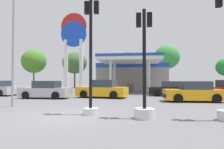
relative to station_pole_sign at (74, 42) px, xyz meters
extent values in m
plane|color=slate|center=(5.79, -17.81, -6.63)|extent=(90.00, 90.00, 0.00)
cube|color=gray|center=(7.76, 5.12, -4.64)|extent=(10.16, 6.67, 3.98)
cube|color=#194CB2|center=(7.76, 1.74, -3.00)|extent=(10.16, 0.12, 0.60)
cube|color=white|center=(7.76, -1.75, -2.73)|extent=(7.17, 6.49, 0.35)
cube|color=#194CB2|center=(7.76, -1.75, -2.41)|extent=(7.27, 6.59, 0.30)
cylinder|color=silver|center=(5.61, -3.54, -4.77)|extent=(0.32, 0.32, 3.72)
cylinder|color=silver|center=(9.91, -3.54, -4.77)|extent=(0.32, 0.32, 3.72)
cylinder|color=silver|center=(5.61, 0.03, -4.77)|extent=(0.32, 0.32, 3.72)
cylinder|color=silver|center=(9.91, 0.03, -4.77)|extent=(0.32, 0.32, 3.72)
cube|color=#4C4C51|center=(7.76, -1.75, -6.08)|extent=(0.90, 0.60, 1.10)
cube|color=white|center=(-1.09, -0.01, -3.13)|extent=(0.40, 0.56, 7.01)
cube|color=white|center=(1.09, -0.01, -3.13)|extent=(0.40, 0.56, 7.01)
cylinder|color=blue|center=(0.00, -0.01, 1.18)|extent=(3.56, 0.22, 3.56)
cylinder|color=red|center=(0.00, 0.01, 2.25)|extent=(3.56, 0.22, 3.56)
cube|color=white|center=(0.00, 0.05, 1.71)|extent=(3.27, 0.08, 0.64)
cylinder|color=black|center=(10.46, -7.09, -6.33)|extent=(0.63, 0.33, 0.60)
cylinder|color=black|center=(10.81, -5.53, -6.33)|extent=(0.63, 0.33, 0.60)
cylinder|color=black|center=(12.83, -7.62, -6.33)|extent=(0.63, 0.33, 0.60)
cylinder|color=black|center=(13.18, -6.06, -6.33)|extent=(0.63, 0.33, 0.60)
cube|color=black|center=(11.82, -6.58, -6.14)|extent=(4.18, 2.46, 0.71)
cube|color=#2D3842|center=(11.96, -6.61, -5.52)|extent=(2.14, 1.83, 0.60)
cube|color=black|center=(9.95, -6.15, -6.24)|extent=(0.45, 1.55, 0.22)
cylinder|color=black|center=(-3.89, -9.13, -6.32)|extent=(0.65, 0.32, 0.62)
cylinder|color=black|center=(-3.60, -7.49, -6.32)|extent=(0.65, 0.32, 0.62)
cylinder|color=black|center=(15.38, -7.13, -6.31)|extent=(0.68, 0.37, 0.65)
cylinder|color=black|center=(-0.15, -11.10, -6.32)|extent=(0.62, 0.22, 0.62)
cylinder|color=black|center=(-0.17, -9.44, -6.32)|extent=(0.62, 0.22, 0.62)
cylinder|color=black|center=(2.35, -11.08, -6.32)|extent=(0.62, 0.22, 0.62)
cylinder|color=black|center=(2.34, -9.42, -6.32)|extent=(0.62, 0.22, 0.62)
cube|color=#B2B2BA|center=(1.09, -10.26, -6.12)|extent=(4.06, 1.72, 0.73)
cube|color=#2D3842|center=(1.24, -10.26, -5.49)|extent=(1.94, 1.52, 0.62)
cube|color=black|center=(-0.89, -10.28, -6.23)|extent=(0.13, 1.61, 0.23)
cylinder|color=black|center=(4.21, -9.62, -6.31)|extent=(0.68, 0.34, 0.65)
cylinder|color=black|center=(4.52, -7.90, -6.31)|extent=(0.68, 0.34, 0.65)
cylinder|color=black|center=(6.81, -10.09, -6.31)|extent=(0.68, 0.34, 0.65)
cylinder|color=black|center=(7.13, -8.37, -6.31)|extent=(0.68, 0.34, 0.65)
cube|color=orange|center=(5.67, -8.99, -6.09)|extent=(4.53, 2.53, 0.77)
cube|color=#2D3842|center=(5.82, -9.02, -5.42)|extent=(2.29, 1.93, 0.65)
cube|color=black|center=(3.60, -8.62, -6.20)|extent=(0.42, 1.70, 0.24)
cylinder|color=black|center=(11.44, -12.12, -6.33)|extent=(0.62, 0.24, 0.61)
cylinder|color=black|center=(11.34, -10.48, -6.33)|extent=(0.62, 0.24, 0.61)
cylinder|color=black|center=(13.92, -11.98, -6.33)|extent=(0.62, 0.24, 0.61)
cylinder|color=black|center=(13.82, -10.34, -6.33)|extent=(0.62, 0.24, 0.61)
cube|color=orange|center=(12.63, -11.23, -6.13)|extent=(4.10, 1.91, 0.72)
cube|color=#2D3842|center=(12.77, -11.22, -5.50)|extent=(1.99, 1.60, 0.61)
cube|color=black|center=(10.67, -11.34, -6.23)|extent=(0.21, 1.60, 0.23)
cylinder|color=silver|center=(6.74, -17.33, -6.49)|extent=(0.68, 0.68, 0.29)
cylinder|color=black|center=(6.74, -17.33, -3.88)|extent=(0.14, 0.14, 4.93)
cube|color=black|center=(6.52, -17.17, -1.80)|extent=(0.21, 0.20, 0.57)
sphere|color=red|center=(6.52, -17.05, -1.62)|extent=(0.15, 0.15, 0.15)
sphere|color=#D89E0C|center=(6.52, -17.05, -1.80)|extent=(0.15, 0.15, 0.15)
sphere|color=green|center=(6.52, -17.05, -1.98)|extent=(0.15, 0.15, 0.15)
cube|color=black|center=(6.96, -17.17, -1.80)|extent=(0.21, 0.20, 0.57)
sphere|color=red|center=(6.96, -17.05, -1.62)|extent=(0.15, 0.15, 0.15)
sphere|color=#D89E0C|center=(6.96, -17.05, -1.80)|extent=(0.15, 0.15, 0.15)
sphere|color=green|center=(6.96, -17.05, -1.98)|extent=(0.15, 0.15, 0.15)
cylinder|color=silver|center=(9.09, -17.91, -6.43)|extent=(0.82, 0.82, 0.40)
cylinder|color=black|center=(9.09, -17.91, -4.24)|extent=(0.14, 0.14, 3.98)
cube|color=black|center=(8.87, -17.75, -2.63)|extent=(0.21, 0.20, 0.57)
sphere|color=red|center=(8.87, -17.63, -2.45)|extent=(0.15, 0.15, 0.15)
sphere|color=#D89E0C|center=(8.87, -17.63, -2.63)|extent=(0.15, 0.15, 0.15)
sphere|color=green|center=(8.87, -17.63, -2.81)|extent=(0.15, 0.15, 0.15)
cube|color=black|center=(9.31, -17.75, -2.63)|extent=(0.21, 0.20, 0.57)
sphere|color=red|center=(9.31, -17.63, -2.45)|extent=(0.15, 0.15, 0.15)
sphere|color=#D89E0C|center=(9.31, -17.63, -2.63)|extent=(0.15, 0.15, 0.15)
sphere|color=green|center=(9.31, -17.63, -2.81)|extent=(0.15, 0.15, 0.15)
cube|color=black|center=(11.99, -17.71, -1.95)|extent=(0.21, 0.20, 0.57)
sphere|color=#D89E0C|center=(11.99, -17.59, -1.95)|extent=(0.15, 0.15, 0.15)
sphere|color=green|center=(11.99, -17.59, -2.13)|extent=(0.15, 0.15, 0.15)
cylinder|color=brown|center=(-11.34, 9.89, -4.94)|extent=(0.27, 0.27, 3.38)
ellipsoid|color=#457E29|center=(-11.34, 9.89, -1.50)|extent=(4.67, 4.67, 4.54)
cylinder|color=brown|center=(-3.27, 10.21, -5.12)|extent=(0.28, 0.28, 3.03)
ellipsoid|color=#3D6533|center=(-3.27, 10.21, -1.87)|extent=(4.61, 4.61, 4.08)
cylinder|color=brown|center=(6.89, 8.31, -5.06)|extent=(0.31, 0.31, 3.15)
ellipsoid|color=#226F31|center=(6.89, 8.31, -2.18)|extent=(3.48, 3.48, 3.80)
cylinder|color=brown|center=(13.60, 9.80, -4.70)|extent=(0.36, 0.36, 3.86)
ellipsoid|color=#338739|center=(13.60, 9.80, -1.11)|extent=(4.44, 4.44, 4.10)
cylinder|color=gray|center=(1.72, -15.50, -3.02)|extent=(0.12, 0.12, 7.22)
camera|label=1|loc=(8.91, -25.94, -5.09)|focal=31.91mm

